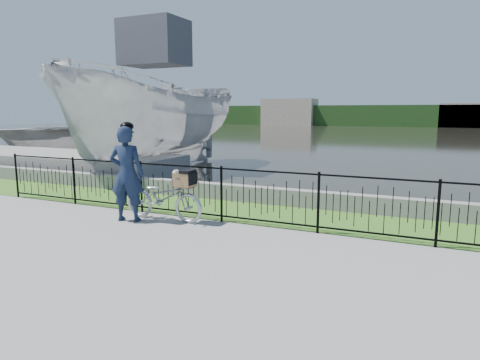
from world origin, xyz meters
The scene contains 13 objects.
ground centered at (0.00, 0.00, 0.00)m, with size 120.00×120.00×0.00m, color gray.
grass_strip centered at (0.00, 2.60, 0.00)m, with size 60.00×2.00×0.01m, color #3E6E22.
water centered at (0.00, 33.00, 0.00)m, with size 120.00×120.00×0.00m, color black.
quay_wall centered at (0.00, 3.60, 0.20)m, with size 60.00×0.30×0.40m, color gray.
fence centered at (0.00, 1.60, 0.58)m, with size 14.00×0.06×1.15m, color black, non-canonical shape.
far_treeline centered at (0.00, 60.00, 1.50)m, with size 120.00×6.00×3.00m, color #22441A.
far_building_left centered at (-18.00, 58.00, 2.00)m, with size 8.00×4.00×4.00m, color #A99788.
far_building_right centered at (6.00, 58.50, 1.60)m, with size 6.00×3.00×3.20m, color #A99788.
dock centered at (-10.00, 5.50, 0.35)m, with size 10.00×3.00×0.70m, color gray.
bicycle_rig centered at (-2.14, 1.22, 0.49)m, with size 1.82×0.63×1.10m.
cyclist centered at (-2.79, 0.88, 1.00)m, with size 0.81×0.65×2.03m.
boat_near centered at (-6.50, 7.16, 1.94)m, with size 3.80×9.51×5.44m.
boat_far centered at (-14.61, 12.66, 1.08)m, with size 10.86×12.46×2.15m.
Camera 1 is at (2.89, -5.98, 2.25)m, focal length 32.00 mm.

